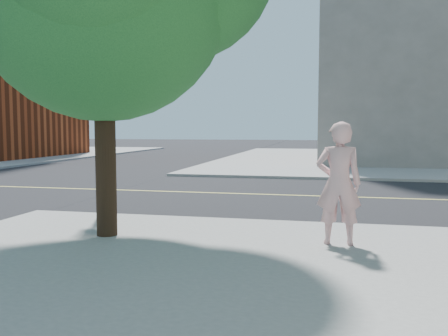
# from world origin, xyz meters

# --- Properties ---
(ground) EXTENTS (140.00, 140.00, 0.00)m
(ground) POSITION_xyz_m (0.00, 0.00, 0.00)
(ground) COLOR black
(ground) RESTS_ON ground
(road_ew) EXTENTS (140.00, 9.00, 0.01)m
(road_ew) POSITION_xyz_m (0.00, 4.50, 0.01)
(road_ew) COLOR black
(road_ew) RESTS_ON ground
(man_on_phone) EXTENTS (0.75, 0.51, 2.00)m
(man_on_phone) POSITION_xyz_m (5.73, -1.81, 1.12)
(man_on_phone) COLOR #DFA6A5
(man_on_phone) RESTS_ON sidewalk_se
(signal_pole) EXTENTS (4.27, 0.49, 4.83)m
(signal_pole) POSITION_xyz_m (-1.58, -0.30, 4.06)
(signal_pole) COLOR black
(signal_pole) RESTS_ON sidewalk_se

